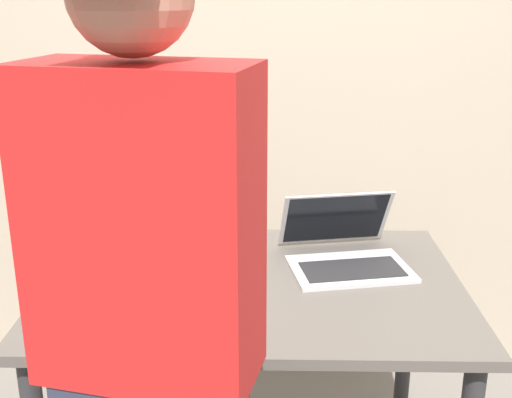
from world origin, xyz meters
The scene contains 7 objects.
desk centered at (0.00, 0.00, 0.67)m, with size 1.20×0.84×0.77m.
laptop centered at (0.28, 0.14, 0.81)m, with size 0.41×0.40×0.21m.
beer_bottle_brown centered at (-0.37, 0.19, 0.88)m, with size 0.07×0.07×0.30m.
beer_bottle_green centered at (-0.41, 0.28, 0.90)m, with size 0.08×0.08×0.33m.
person_figure centered at (-0.17, -0.68, 0.88)m, with size 0.42×0.32×1.70m.
coffee_mug centered at (-0.38, -0.30, 0.82)m, with size 0.12×0.08×0.10m.
back_wall centered at (0.00, 0.89, 1.30)m, with size 6.00×0.10×2.60m, color tan.
Camera 1 is at (0.04, -1.70, 1.57)m, focal length 45.03 mm.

